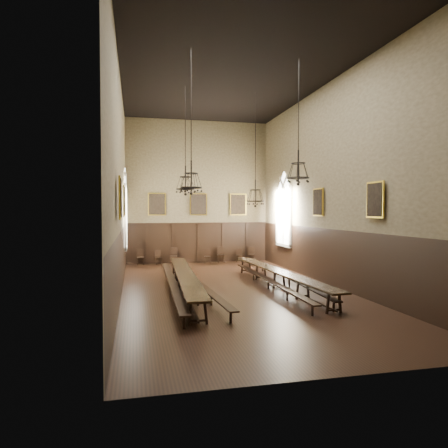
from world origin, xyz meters
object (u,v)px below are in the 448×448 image
object	(u,v)px
bench_left_outer	(172,285)
chair_0	(141,260)
table_right	(279,279)
chair_1	(158,260)
table_left	(185,283)
bench_right_inner	(268,283)
bench_right_outer	(289,281)
chair_2	(174,259)
chair_6	(239,258)
chandelier_back_right	(255,194)
chair_5	(221,258)
chandelier_front_right	(298,170)
chandelier_back_left	(185,182)
chandelier_front_left	(191,177)
chair_7	(251,257)
chair_4	(208,259)
bench_left_inner	(197,285)

from	to	relation	value
bench_left_outer	chair_0	distance (m)	8.81
table_right	chair_1	xyz separation A→B (m)	(-4.60, 8.65, -0.11)
table_left	bench_right_inner	world-z (taller)	table_left
bench_right_inner	bench_right_outer	xyz separation A→B (m)	(1.06, 0.30, 0.00)
chair_2	chair_6	bearing A→B (deg)	17.68
chair_6	chandelier_back_right	bearing A→B (deg)	-77.76
table_right	table_left	bearing A→B (deg)	-179.37
chair_5	bench_left_outer	bearing A→B (deg)	-109.71
chair_5	chandelier_front_right	bearing A→B (deg)	-81.88
bench_left_outer	chair_2	bearing A→B (deg)	84.20
bench_left_outer	bench_right_outer	bearing A→B (deg)	2.18
table_right	bench_right_outer	size ratio (longest dim) A/B	1.02
bench_right_inner	chair_6	world-z (taller)	chair_6
chair_5	chandelier_back_left	xyz separation A→B (m)	(-3.05, -6.37, 4.31)
chair_6	chair_1	bearing A→B (deg)	-158.94
chair_2	chair_5	distance (m)	3.01
table_right	chandelier_front_left	size ratio (longest dim) A/B	1.93
chair_6	bench_right_outer	bearing A→B (deg)	-70.19
table_left	chair_7	distance (m)	10.25
bench_left_outer	chair_6	xyz separation A→B (m)	(5.09, 8.75, -0.05)
chandelier_front_right	chair_5	bearing A→B (deg)	93.74
table_left	chair_4	distance (m)	9.02
chair_4	chair_7	xyz separation A→B (m)	(2.90, 0.05, 0.03)
bench_left_inner	chandelier_back_left	distance (m)	4.98
chair_2	chair_7	world-z (taller)	chair_2
table_left	chair_6	bearing A→B (deg)	62.53
table_right	chair_0	bearing A→B (deg)	122.98
bench_left_inner	chair_2	xyz separation A→B (m)	(-0.11, 8.86, 0.02)
chair_1	chair_5	size ratio (longest dim) A/B	0.85
chair_5	chandelier_back_left	distance (m)	8.27
chair_5	chandelier_front_right	xyz separation A→B (m)	(0.69, -10.58, 4.54)
bench_left_inner	chandelier_back_right	xyz separation A→B (m)	(3.26, 2.65, 3.84)
table_right	bench_left_outer	size ratio (longest dim) A/B	0.90
bench_left_outer	chair_1	size ratio (longest dim) A/B	12.40
bench_left_outer	chair_7	distance (m)	10.49
bench_right_outer	chair_1	xyz separation A→B (m)	(-5.13, 8.45, -0.01)
bench_left_inner	chandelier_back_left	bearing A→B (deg)	93.70
chair_0	chair_4	bearing A→B (deg)	-3.74
chair_4	chair_6	bearing A→B (deg)	13.80
bench_left_outer	table_right	bearing A→B (deg)	-0.04
table_right	chandelier_front_right	size ratio (longest dim) A/B	2.10
chandelier_front_left	chair_2	bearing A→B (deg)	87.98
chair_0	chair_1	world-z (taller)	chair_0
chair_7	chair_4	bearing A→B (deg)	-160.13
chandelier_front_left	chair_5	bearing A→B (deg)	72.41
chandelier_back_left	bench_right_outer	bearing A→B (deg)	-26.96
chair_4	chandelier_front_right	distance (m)	11.56
chair_5	chandelier_front_right	world-z (taller)	chandelier_front_right
chair_1	chair_5	xyz separation A→B (m)	(3.95, 0.07, 0.05)
chair_0	chandelier_back_left	xyz separation A→B (m)	(1.97, -6.39, 4.33)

